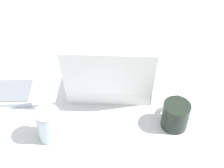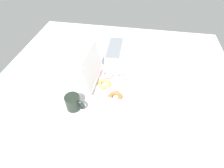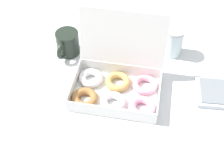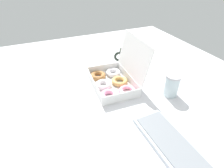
# 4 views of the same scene
# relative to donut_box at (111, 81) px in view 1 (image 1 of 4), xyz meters

# --- Properties ---
(ground_plane) EXTENTS (1.80, 1.80, 0.02)m
(ground_plane) POSITION_rel_donut_box_xyz_m (0.01, -0.03, -0.04)
(ground_plane) COLOR silver
(donut_box) EXTENTS (0.35, 0.28, 0.27)m
(donut_box) POSITION_rel_donut_box_xyz_m (0.00, 0.00, 0.00)
(donut_box) COLOR white
(donut_box) RESTS_ON ground_plane
(coffee_mug) EXTENTS (0.09, 0.13, 0.10)m
(coffee_mug) POSITION_rel_donut_box_xyz_m (-0.23, 0.19, 0.02)
(coffee_mug) COLOR black
(coffee_mug) RESTS_ON ground_plane
(glass_jar) EXTENTS (0.08, 0.08, 0.12)m
(glass_jar) POSITION_rel_donut_box_xyz_m (0.20, 0.24, 0.03)
(glass_jar) COLOR silver
(glass_jar) RESTS_ON ground_plane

